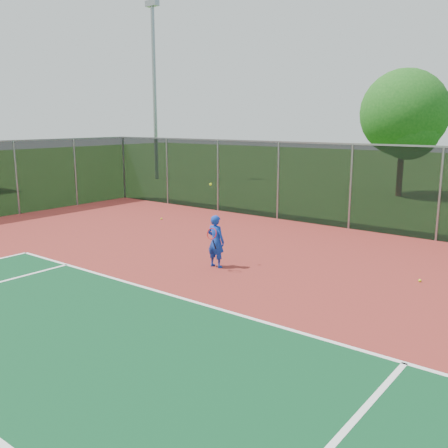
# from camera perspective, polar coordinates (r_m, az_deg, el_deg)

# --- Properties ---
(ground) EXTENTS (120.00, 120.00, 0.00)m
(ground) POSITION_cam_1_polar(r_m,az_deg,el_deg) (7.27, -4.54, -19.89)
(ground) COLOR #254F16
(ground) RESTS_ON ground
(court_apron) EXTENTS (30.00, 20.00, 0.02)m
(court_apron) POSITION_cam_1_polar(r_m,az_deg,el_deg) (8.66, 4.71, -14.34)
(court_apron) COLOR maroon
(court_apron) RESTS_ON ground
(fence_back) EXTENTS (30.00, 0.06, 3.03)m
(fence_back) POSITION_cam_1_polar(r_m,az_deg,el_deg) (17.21, 23.45, 3.26)
(fence_back) COLOR black
(fence_back) RESTS_ON court_apron
(tennis_player) EXTENTS (0.59, 0.59, 2.20)m
(tennis_player) POSITION_cam_1_polar(r_m,az_deg,el_deg) (13.05, -0.94, -1.97)
(tennis_player) COLOR #1236AA
(tennis_player) RESTS_ON court_apron
(practice_ball_1) EXTENTS (0.07, 0.07, 0.07)m
(practice_ball_1) POSITION_cam_1_polar(r_m,az_deg,el_deg) (19.64, -7.16, 0.61)
(practice_ball_1) COLOR #C9EE1B
(practice_ball_1) RESTS_ON court_apron
(practice_ball_5) EXTENTS (0.07, 0.07, 0.07)m
(practice_ball_5) POSITION_cam_1_polar(r_m,az_deg,el_deg) (12.91, 21.48, -6.03)
(practice_ball_5) COLOR #C9EE1B
(practice_ball_5) RESTS_ON court_apron
(floodlight_nw) EXTENTS (0.90, 0.40, 11.18)m
(floodlight_nw) POSITION_cam_1_polar(r_m,az_deg,el_deg) (33.70, -7.98, 15.94)
(floodlight_nw) COLOR gray
(floodlight_nw) RESTS_ON ground
(tree_back_left) EXTENTS (4.34, 4.34, 6.37)m
(tree_back_left) POSITION_cam_1_polar(r_m,az_deg,el_deg) (26.90, 20.02, 11.42)
(tree_back_left) COLOR #3B2415
(tree_back_left) RESTS_ON ground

